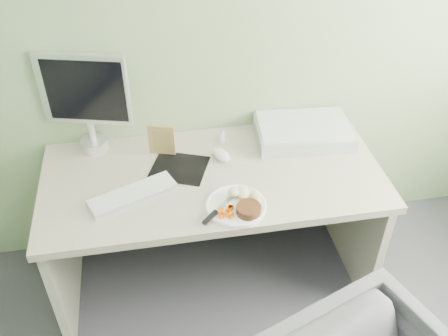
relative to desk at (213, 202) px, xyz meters
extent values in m
plane|color=gray|center=(0.00, 0.38, 0.80)|extent=(3.50, 0.00, 3.50)
cube|color=#B5AA97|center=(0.00, 0.00, 0.16)|extent=(1.60, 0.75, 0.04)
cube|color=#AAA391|center=(-0.76, 0.00, -0.20)|extent=(0.04, 0.70, 0.69)
cube|color=#AAA391|center=(0.76, 0.00, -0.20)|extent=(0.04, 0.70, 0.69)
cylinder|color=white|center=(0.06, -0.24, 0.19)|extent=(0.27, 0.27, 0.01)
cylinder|color=black|center=(0.11, -0.30, 0.21)|extent=(0.14, 0.14, 0.03)
ellipsoid|color=tan|center=(0.10, -0.21, 0.23)|extent=(0.12, 0.10, 0.06)
cube|color=#DE5304|center=(0.01, -0.29, 0.22)|extent=(0.07, 0.07, 0.04)
cube|color=silver|center=(0.02, -0.23, 0.21)|extent=(0.11, 0.11, 0.01)
cube|color=black|center=(-0.06, -0.31, 0.21)|extent=(0.08, 0.08, 0.02)
cube|color=black|center=(-0.15, 0.07, 0.18)|extent=(0.32, 0.30, 0.00)
cube|color=white|center=(-0.38, -0.09, 0.20)|extent=(0.41, 0.26, 0.02)
ellipsoid|color=white|center=(0.06, 0.11, 0.20)|extent=(0.10, 0.13, 0.04)
cube|color=#996C47|center=(-0.22, 0.20, 0.26)|extent=(0.13, 0.05, 0.16)
cylinder|color=white|center=(0.09, 0.25, 0.21)|extent=(0.02, 0.02, 0.05)
cone|color=#87BAD8|center=(0.09, 0.25, 0.24)|extent=(0.02, 0.02, 0.02)
cube|color=#AEB1B5|center=(0.50, 0.21, 0.22)|extent=(0.50, 0.36, 0.07)
cylinder|color=silver|center=(-0.55, 0.29, 0.21)|extent=(0.13, 0.13, 0.06)
cylinder|color=silver|center=(-0.55, 0.29, 0.29)|extent=(0.03, 0.03, 0.09)
cube|color=silver|center=(-0.55, 0.32, 0.51)|extent=(0.42, 0.15, 0.36)
cube|color=black|center=(-0.55, 0.30, 0.51)|extent=(0.36, 0.10, 0.31)
camera|label=1|loc=(-0.26, -1.79, 1.68)|focal=40.00mm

